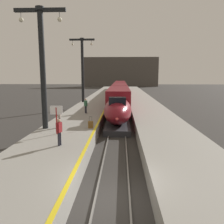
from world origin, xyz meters
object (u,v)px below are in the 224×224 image
Objects in this scene: passenger_far_waiting at (59,130)px; departure_info_board at (56,114)px; passenger_near_edge at (59,116)px; rolling_suitcase at (91,125)px; station_column_far at (82,65)px; passenger_mid_platform at (86,105)px; station_column_mid at (42,58)px; highspeed_train_main at (120,92)px.

passenger_far_waiting is 0.80× the size of departure_info_board.
rolling_suitcase is at bearing -1.80° from passenger_near_edge.
passenger_far_waiting is 2.96m from departure_info_board.
station_column_far is 12.39m from passenger_mid_platform.
station_column_mid reaches higher than passenger_mid_platform.
rolling_suitcase is at bearing -78.60° from station_column_far.
station_column_mid is at bearing 129.28° from departure_info_board.
passenger_far_waiting is 4.97m from rolling_suitcase.
passenger_mid_platform is (2.17, 7.61, -4.70)m from station_column_mid.
passenger_mid_platform is at bearing 91.24° from passenger_far_waiting.
departure_info_board reaches higher than rolling_suitcase.
passenger_near_edge is (-4.77, -28.78, 0.09)m from highspeed_train_main.
passenger_near_edge is at bearing -86.52° from station_column_far.
passenger_mid_platform is 9.47m from departure_info_board.
departure_info_board is at bearing -138.56° from rolling_suitcase.
station_column_mid is 9.20m from passenger_mid_platform.
departure_info_board is at bearing -94.11° from passenger_mid_platform.
station_column_mid is 5.62× the size of passenger_far_waiting.
highspeed_train_main is 6.06× the size of station_column_mid.
station_column_far is at bearing 90.00° from station_column_mid.
passenger_far_waiting is at bearing -62.01° from station_column_mid.
station_column_far reaches higher than station_column_mid.
highspeed_train_main is at bearing 60.20° from station_column_far.
station_column_far is (-5.90, -10.30, 5.13)m from highspeed_train_main.
highspeed_train_main is 34.03× the size of passenger_mid_platform.
passenger_mid_platform is at bearing 81.92° from passenger_near_edge.
station_column_mid is at bearing -105.92° from passenger_mid_platform.
departure_info_board is at bearing -85.84° from station_column_far.
passenger_near_edge and passenger_far_waiting have the same top height.
station_column_far is at bearing 94.16° from departure_info_board.
station_column_mid is 4.80m from departure_info_board.
passenger_mid_platform is at bearing 74.08° from station_column_mid.
passenger_far_waiting is at bearing -95.89° from highspeed_train_main.
station_column_mid reaches higher than passenger_near_edge.
passenger_mid_platform is 1.72× the size of rolling_suitcase.
passenger_near_edge is at bearing 178.20° from rolling_suitcase.
departure_info_board is at bearing -98.13° from highspeed_train_main.
station_column_mid reaches higher than rolling_suitcase.
station_column_far is (0.00, 18.72, 0.34)m from station_column_mid.
departure_info_board is (-0.94, 2.76, 0.52)m from passenger_far_waiting.
station_column_far is at bearing 95.97° from passenger_far_waiting.
passenger_mid_platform is (1.05, 7.37, 0.00)m from passenger_near_edge.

